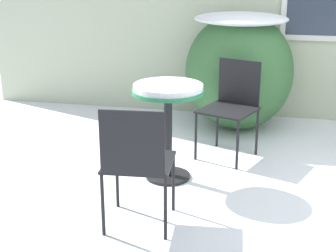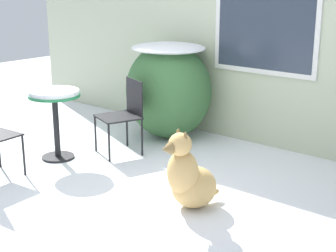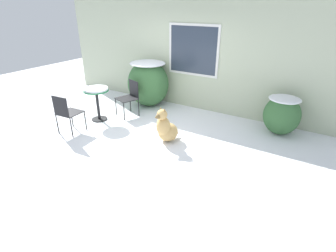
# 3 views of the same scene
# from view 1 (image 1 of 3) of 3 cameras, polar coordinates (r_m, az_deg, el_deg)

# --- Properties ---
(ground_plane) EXTENTS (16.00, 16.00, 0.00)m
(ground_plane) POSITION_cam_1_polar(r_m,az_deg,el_deg) (4.20, 17.85, -8.00)
(ground_plane) COLOR white
(shrub_left) EXTENTS (1.15, 1.08, 1.24)m
(shrub_left) POSITION_cam_1_polar(r_m,az_deg,el_deg) (5.56, 7.88, 6.33)
(shrub_left) COLOR #386638
(shrub_left) RESTS_ON ground_plane
(patio_table) EXTENTS (0.59, 0.59, 0.82)m
(patio_table) POSITION_cam_1_polar(r_m,az_deg,el_deg) (4.19, 0.00, 2.46)
(patio_table) COLOR black
(patio_table) RESTS_ON ground_plane
(patio_chair_near_table) EXTENTS (0.59, 0.59, 0.89)m
(patio_chair_near_table) POSITION_cam_1_polar(r_m,az_deg,el_deg) (4.79, 7.07, 2.50)
(patio_chair_near_table) COLOR black
(patio_chair_near_table) RESTS_ON ground_plane
(patio_chair_far_side) EXTENTS (0.49, 0.49, 0.89)m
(patio_chair_far_side) POSITION_cam_1_polar(r_m,az_deg,el_deg) (3.44, -3.48, -3.80)
(patio_chair_far_side) COLOR black
(patio_chair_far_side) RESTS_ON ground_plane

